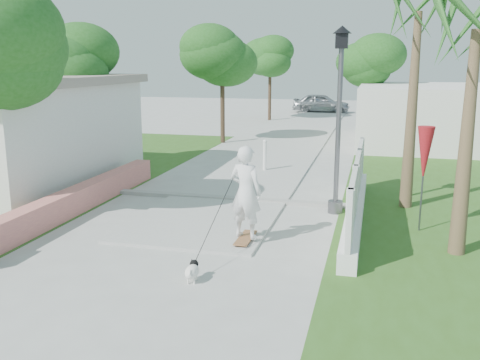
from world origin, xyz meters
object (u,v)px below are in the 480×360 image
(bollard, at_px, (265,155))
(skateboarder, at_px, (237,200))
(dog, at_px, (192,271))
(patio_umbrella, at_px, (425,155))
(street_lamp, at_px, (339,114))
(parked_car, at_px, (321,103))

(bollard, height_order, skateboarder, skateboarder)
(dog, bearing_deg, bollard, 86.45)
(bollard, relative_size, patio_umbrella, 0.47)
(street_lamp, xyz_separation_m, patio_umbrella, (1.90, -1.00, -0.74))
(patio_umbrella, relative_size, skateboarder, 0.92)
(dog, bearing_deg, skateboarder, 72.97)
(bollard, xyz_separation_m, dog, (0.69, -9.33, -0.40))
(patio_umbrella, bearing_deg, parked_car, 100.25)
(street_lamp, xyz_separation_m, bollard, (-2.70, 4.50, -1.84))
(patio_umbrella, bearing_deg, street_lamp, 152.24)
(dog, height_order, parked_car, parked_car)
(patio_umbrella, relative_size, parked_car, 0.57)
(bollard, bearing_deg, parked_car, 90.92)
(parked_car, bearing_deg, street_lamp, -173.13)
(patio_umbrella, xyz_separation_m, dog, (-3.91, -3.83, -1.50))
(patio_umbrella, distance_m, dog, 5.68)
(street_lamp, xyz_separation_m, parked_car, (-3.05, 26.38, -1.74))
(skateboarder, bearing_deg, dog, 95.10)
(bollard, xyz_separation_m, skateboarder, (0.99, -7.50, 0.39))
(patio_umbrella, relative_size, dog, 4.55)
(street_lamp, distance_m, parked_car, 26.61)
(skateboarder, relative_size, dog, 4.94)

